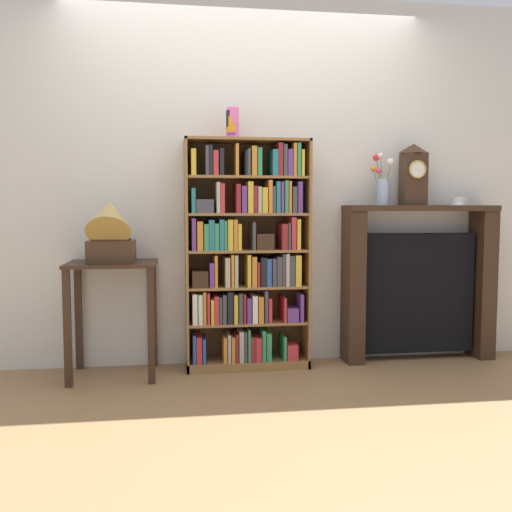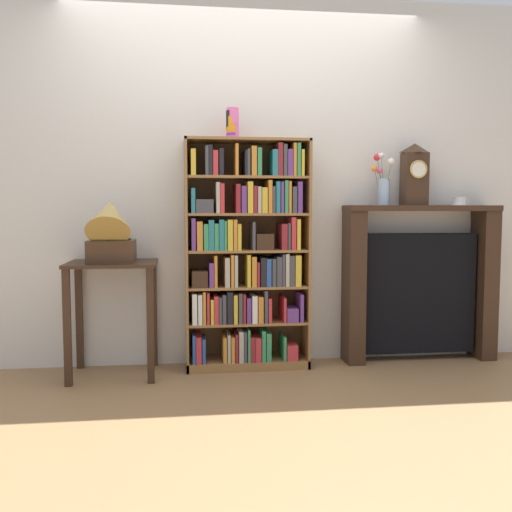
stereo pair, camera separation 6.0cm
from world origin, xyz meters
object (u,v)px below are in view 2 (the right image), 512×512
object	(u,v)px
mantel_clock	(414,174)
teacup_with_saucer	(460,202)
bookshelf	(247,259)
flower_vase	(383,185)
side_table_left	(113,291)
fireplace_mantel	(419,285)
cup_stack	(232,123)
gramophone	(110,230)

from	to	relation	value
mantel_clock	teacup_with_saucer	distance (m)	0.40
bookshelf	flower_vase	world-z (taller)	bookshelf
side_table_left	fireplace_mantel	xyz separation A→B (m)	(2.17, 0.14, -0.01)
bookshelf	cup_stack	distance (m)	0.93
bookshelf	gramophone	bearing A→B (deg)	-170.85
mantel_clock	flower_vase	size ratio (longest dim) A/B	1.18
cup_stack	bookshelf	bearing A→B (deg)	9.79
flower_vase	fireplace_mantel	bearing A→B (deg)	4.22
teacup_with_saucer	side_table_left	bearing A→B (deg)	-177.32
gramophone	flower_vase	distance (m)	1.92
flower_vase	side_table_left	bearing A→B (deg)	-176.52
side_table_left	mantel_clock	world-z (taller)	mantel_clock
bookshelf	side_table_left	distance (m)	0.93
side_table_left	fireplace_mantel	distance (m)	2.18
flower_vase	mantel_clock	bearing A→B (deg)	-0.36
mantel_clock	fireplace_mantel	bearing A→B (deg)	20.67
side_table_left	gramophone	size ratio (longest dim) A/B	1.55
cup_stack	flower_vase	xyz separation A→B (m)	(1.08, 0.04, -0.40)
cup_stack	mantel_clock	bearing A→B (deg)	1.80
side_table_left	teacup_with_saucer	bearing A→B (deg)	2.68
gramophone	mantel_clock	size ratio (longest dim) A/B	1.12
side_table_left	flower_vase	size ratio (longest dim) A/B	2.03
side_table_left	fireplace_mantel	world-z (taller)	fireplace_mantel
cup_stack	flower_vase	size ratio (longest dim) A/B	0.55
gramophone	fireplace_mantel	bearing A→B (deg)	5.06
fireplace_mantel	gramophone	bearing A→B (deg)	-174.94
cup_stack	flower_vase	world-z (taller)	cup_stack
side_table_left	gramophone	xyz separation A→B (m)	(0.00, -0.06, 0.41)
bookshelf	gramophone	distance (m)	0.94
fireplace_mantel	cup_stack	bearing A→B (deg)	-177.33
gramophone	mantel_clock	world-z (taller)	mantel_clock
bookshelf	teacup_with_saucer	size ratio (longest dim) A/B	9.99
teacup_with_saucer	flower_vase	bearing A→B (deg)	-179.94
bookshelf	teacup_with_saucer	distance (m)	1.61
gramophone	flower_vase	xyz separation A→B (m)	(1.88, 0.17, 0.31)
mantel_clock	teacup_with_saucer	bearing A→B (deg)	0.33
bookshelf	fireplace_mantel	size ratio (longest dim) A/B	1.39
bookshelf	fireplace_mantel	xyz separation A→B (m)	(1.27, 0.05, -0.20)
side_table_left	fireplace_mantel	size ratio (longest dim) A/B	0.67
cup_stack	teacup_with_saucer	xyz separation A→B (m)	(1.66, 0.04, -0.52)
cup_stack	mantel_clock	xyz separation A→B (m)	(1.31, 0.04, -0.33)
side_table_left	bookshelf	bearing A→B (deg)	5.65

